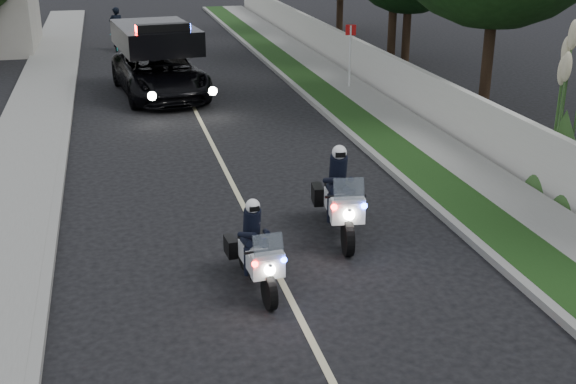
# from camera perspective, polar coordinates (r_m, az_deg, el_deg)

# --- Properties ---
(ground) EXTENTS (120.00, 120.00, 0.00)m
(ground) POSITION_cam_1_polar(r_m,az_deg,el_deg) (13.87, -1.27, -5.55)
(ground) COLOR black
(ground) RESTS_ON ground
(curb_right) EXTENTS (0.20, 60.00, 0.15)m
(curb_right) POSITION_cam_1_polar(r_m,az_deg,el_deg) (23.93, 3.08, 6.11)
(curb_right) COLOR gray
(curb_right) RESTS_ON ground
(grass_verge) EXTENTS (1.20, 60.00, 0.16)m
(grass_verge) POSITION_cam_1_polar(r_m,az_deg,el_deg) (24.13, 4.68, 6.20)
(grass_verge) COLOR #193814
(grass_verge) RESTS_ON ground
(sidewalk_right) EXTENTS (1.40, 60.00, 0.16)m
(sidewalk_right) POSITION_cam_1_polar(r_m,az_deg,el_deg) (24.57, 7.58, 6.35)
(sidewalk_right) COLOR gray
(sidewalk_right) RESTS_ON ground
(property_wall) EXTENTS (0.22, 60.00, 1.50)m
(property_wall) POSITION_cam_1_polar(r_m,az_deg,el_deg) (24.79, 9.83, 7.96)
(property_wall) COLOR beige
(property_wall) RESTS_ON ground
(curb_left) EXTENTS (0.20, 60.00, 0.15)m
(curb_left) POSITION_cam_1_polar(r_m,az_deg,el_deg) (22.99, -16.95, 4.60)
(curb_left) COLOR gray
(curb_left) RESTS_ON ground
(sidewalk_left) EXTENTS (2.00, 60.00, 0.16)m
(sidewalk_left) POSITION_cam_1_polar(r_m,az_deg,el_deg) (23.09, -19.68, 4.35)
(sidewalk_left) COLOR gray
(sidewalk_left) RESTS_ON ground
(lane_marking) EXTENTS (0.12, 50.00, 0.01)m
(lane_marking) POSITION_cam_1_polar(r_m,az_deg,el_deg) (23.12, -6.74, 5.28)
(lane_marking) COLOR #BFB78C
(lane_marking) RESTS_ON ground
(police_moto_left) EXTENTS (0.81, 1.95, 1.62)m
(police_moto_left) POSITION_cam_1_polar(r_m,az_deg,el_deg) (13.03, -2.51, -7.40)
(police_moto_left) COLOR silver
(police_moto_left) RESTS_ON ground
(police_moto_right) EXTENTS (1.06, 2.31, 1.89)m
(police_moto_right) POSITION_cam_1_polar(r_m,az_deg,el_deg) (15.06, 3.99, -3.36)
(police_moto_right) COLOR white
(police_moto_right) RESTS_ON ground
(police_suv) EXTENTS (3.46, 6.30, 2.93)m
(police_suv) POSITION_cam_1_polar(r_m,az_deg,el_deg) (27.16, -9.91, 7.45)
(police_suv) COLOR black
(police_suv) RESTS_ON ground
(bicycle) EXTENTS (0.79, 1.69, 0.85)m
(bicycle) POSITION_cam_1_polar(r_m,az_deg,el_deg) (37.07, -13.15, 10.78)
(bicycle) COLOR black
(bicycle) RESTS_ON ground
(cyclist) EXTENTS (0.71, 0.50, 1.86)m
(cyclist) POSITION_cam_1_polar(r_m,az_deg,el_deg) (37.07, -13.15, 10.78)
(cyclist) COLOR black
(cyclist) RESTS_ON ground
(sign_post) EXTENTS (0.49, 0.49, 2.52)m
(sign_post) POSITION_cam_1_polar(r_m,az_deg,el_deg) (27.70, 4.80, 7.95)
(sign_post) COLOR #A90C22
(sign_post) RESTS_ON ground
(pampas_mid) EXTENTS (1.55, 1.55, 4.30)m
(pampas_mid) POSITION_cam_1_polar(r_m,az_deg,el_deg) (18.78, 20.29, 0.36)
(pampas_mid) COLOR #C1B295
(pampas_mid) RESTS_ON ground
(tree_right_b) EXTENTS (9.63, 9.63, 12.79)m
(tree_right_b) POSITION_cam_1_polar(r_m,az_deg,el_deg) (25.25, 14.99, 6.04)
(tree_right_b) COLOR #1A4115
(tree_right_b) RESTS_ON ground
(tree_right_c) EXTENTS (7.26, 7.26, 9.88)m
(tree_right_c) POSITION_cam_1_polar(r_m,az_deg,el_deg) (33.40, 9.14, 9.99)
(tree_right_c) COLOR black
(tree_right_c) RESTS_ON ground
(tree_right_d) EXTENTS (9.04, 9.04, 12.23)m
(tree_right_d) POSITION_cam_1_polar(r_m,az_deg,el_deg) (33.32, 8.03, 10.02)
(tree_right_d) COLOR #1F4115
(tree_right_d) RESTS_ON ground
(tree_right_e) EXTENTS (6.14, 6.14, 9.51)m
(tree_right_e) POSITION_cam_1_polar(r_m,az_deg,el_deg) (41.26, 4.04, 12.25)
(tree_right_e) COLOR #1A320F
(tree_right_e) RESTS_ON ground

